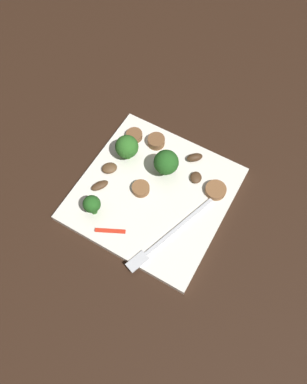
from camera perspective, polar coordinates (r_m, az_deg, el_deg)
The scene contains 15 objects.
ground_plane at distance 0.63m, azimuth 0.00°, elevation -0.52°, with size 1.40×1.40×0.00m, color black.
plate at distance 0.62m, azimuth 0.00°, elevation -0.26°, with size 0.25×0.25×0.01m, color white.
fork at distance 0.58m, azimuth 1.90°, elevation -7.32°, with size 0.17×0.07×0.00m.
broccoli_floret_0 at distance 0.58m, azimuth -9.75°, elevation -1.97°, with size 0.03×0.03×0.04m.
broccoli_floret_1 at distance 0.60m, azimuth 1.91°, elevation 4.76°, with size 0.04×0.04×0.06m.
broccoli_floret_2 at distance 0.63m, azimuth -4.25°, elevation 7.14°, with size 0.04×0.04×0.05m.
sausage_slice_0 at distance 0.62m, azimuth 9.82°, elevation 0.30°, with size 0.04×0.04×0.01m, color brown.
sausage_slice_1 at distance 0.66m, azimuth 0.43°, elevation 8.05°, with size 0.03×0.03×0.02m, color brown.
sausage_slice_2 at distance 0.61m, azimuth -2.03°, elevation 0.54°, with size 0.03×0.03×0.01m, color brown.
sausage_slice_3 at distance 0.67m, azimuth -3.07°, elevation 8.95°, with size 0.03×0.03×0.01m, color brown.
mushroom_0 at distance 0.63m, azimuth 6.74°, elevation 2.31°, with size 0.02×0.02×0.01m, color #4C331E.
mushroom_1 at distance 0.63m, azimuth -7.07°, elevation 3.70°, with size 0.03×0.02×0.01m, color brown.
mushroom_2 at distance 0.64m, azimuth 6.54°, elevation 5.47°, with size 0.03×0.02×0.01m, color #422B19.
mushroom_3 at distance 0.62m, azimuth -8.53°, elevation 1.03°, with size 0.03×0.02×0.01m, color #4C331E.
pepper_strip_0 at distance 0.59m, azimuth -6.87°, elevation -6.13°, with size 0.05×0.01×0.00m, color red.
Camera 1 is at (0.24, 0.14, 0.56)m, focal length 33.64 mm.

